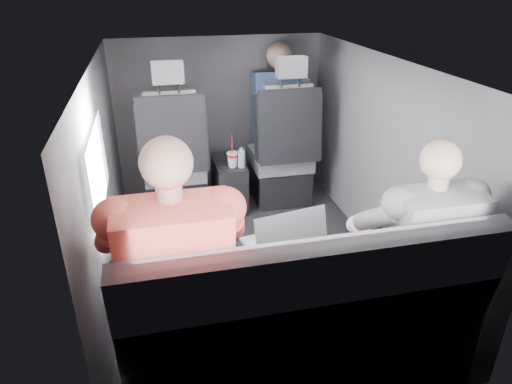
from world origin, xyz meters
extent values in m
plane|color=black|center=(0.00, 0.00, 0.00)|extent=(2.60, 2.60, 0.00)
plane|color=#B2B2AD|center=(0.00, 0.00, 1.35)|extent=(2.60, 2.60, 0.00)
cube|color=#56565B|center=(-0.90, 0.00, 0.68)|extent=(0.02, 2.60, 1.35)
cube|color=#56565B|center=(0.90, 0.00, 0.68)|extent=(0.02, 2.60, 1.35)
cube|color=#56565B|center=(0.00, 1.30, 0.68)|extent=(1.80, 0.02, 1.35)
cube|color=#56565B|center=(0.00, -1.30, 0.68)|extent=(1.80, 0.02, 1.35)
cube|color=white|center=(-0.88, -0.30, 0.90)|extent=(0.02, 0.75, 0.42)
cube|color=black|center=(0.45, 0.67, 0.80)|extent=(0.35, 0.11, 0.59)
cube|color=black|center=(-0.45, 0.92, 0.15)|extent=(0.46, 0.48, 0.30)
cube|color=#5A5B5F|center=(-0.45, 0.90, 0.38)|extent=(0.48, 0.46, 0.14)
cube|color=#5A5B5F|center=(-0.45, 0.70, 0.75)|extent=(0.38, 0.18, 0.61)
cube|color=black|center=(-0.67, 0.70, 0.72)|extent=(0.08, 0.21, 0.53)
cube|color=black|center=(-0.23, 0.70, 0.72)|extent=(0.08, 0.21, 0.53)
cube|color=black|center=(-0.45, 0.64, 0.74)|extent=(0.50, 0.11, 0.58)
cube|color=#5A5B5F|center=(-0.45, 0.66, 1.19)|extent=(0.22, 0.10, 0.15)
cube|color=black|center=(0.45, 0.92, 0.15)|extent=(0.46, 0.48, 0.30)
cube|color=#5A5B5F|center=(0.45, 0.90, 0.38)|extent=(0.48, 0.46, 0.14)
cube|color=#5A5B5F|center=(0.45, 0.70, 0.75)|extent=(0.38, 0.18, 0.61)
cube|color=black|center=(0.23, 0.70, 0.72)|extent=(0.08, 0.21, 0.53)
cube|color=black|center=(0.67, 0.70, 0.72)|extent=(0.08, 0.21, 0.53)
cube|color=black|center=(0.45, 0.64, 0.74)|extent=(0.50, 0.11, 0.58)
cube|color=#5A5B5F|center=(0.45, 0.66, 1.19)|extent=(0.22, 0.10, 0.15)
cube|color=black|center=(0.00, 0.88, 0.20)|extent=(0.24, 0.48, 0.40)
cylinder|color=black|center=(-0.05, 0.76, 0.41)|extent=(0.09, 0.09, 0.01)
cylinder|color=black|center=(0.06, 0.76, 0.41)|extent=(0.09, 0.09, 0.01)
cube|color=#5A5B5F|center=(0.00, -1.02, 0.23)|extent=(1.60, 0.50, 0.45)
cube|color=#5A5B5F|center=(0.00, -1.25, 0.68)|extent=(1.60, 0.17, 0.47)
cylinder|color=red|center=(0.01, 0.76, 0.50)|extent=(0.09, 0.09, 0.02)
cylinder|color=white|center=(0.01, 0.76, 0.52)|extent=(0.09, 0.09, 0.01)
cylinder|color=red|center=(0.01, 0.76, 0.60)|extent=(0.01, 0.01, 0.15)
cylinder|color=#A7C6E2|center=(0.08, 0.73, 0.47)|extent=(0.06, 0.06, 0.14)
cylinder|color=#A7C6E2|center=(0.08, 0.73, 0.55)|extent=(0.03, 0.03, 0.02)
cube|color=white|center=(-0.60, -0.76, 0.59)|extent=(0.33, 0.25, 0.02)
cube|color=silver|center=(-0.60, -0.78, 0.60)|extent=(0.27, 0.14, 0.00)
cube|color=white|center=(-0.60, -0.69, 0.60)|extent=(0.10, 0.05, 0.00)
cube|color=white|center=(-0.60, -0.91, 0.71)|extent=(0.33, 0.08, 0.23)
cube|color=silver|center=(-0.60, -0.90, 0.71)|extent=(0.29, 0.06, 0.19)
cube|color=#AAAAAF|center=(-0.01, -0.74, 0.59)|extent=(0.40, 0.31, 0.02)
cube|color=silver|center=(-0.01, -0.76, 0.60)|extent=(0.32, 0.19, 0.00)
cube|color=#AAAAAF|center=(-0.01, -0.67, 0.60)|extent=(0.12, 0.07, 0.00)
cube|color=#AAAAAF|center=(-0.01, -0.90, 0.72)|extent=(0.37, 0.14, 0.24)
cube|color=silver|center=(-0.01, -0.89, 0.71)|extent=(0.32, 0.11, 0.20)
cube|color=black|center=(0.59, -0.79, 0.59)|extent=(0.33, 0.24, 0.02)
cube|color=black|center=(0.59, -0.80, 0.60)|extent=(0.27, 0.14, 0.00)
cube|color=black|center=(0.59, -0.72, 0.60)|extent=(0.10, 0.06, 0.00)
cube|color=black|center=(0.59, -0.93, 0.70)|extent=(0.32, 0.09, 0.21)
cube|color=silver|center=(0.59, -0.92, 0.70)|extent=(0.28, 0.07, 0.18)
cube|color=#313135|center=(-0.67, -0.90, 0.52)|extent=(0.16, 0.47, 0.14)
cube|color=#313135|center=(-0.43, -0.90, 0.52)|extent=(0.16, 0.47, 0.14)
cube|color=#313135|center=(-0.67, -0.65, 0.23)|extent=(0.14, 0.14, 0.45)
cube|color=#313135|center=(-0.43, -0.65, 0.23)|extent=(0.14, 0.14, 0.45)
cube|color=#D64D46|center=(-0.55, -1.10, 0.78)|extent=(0.43, 0.29, 0.58)
sphere|color=tan|center=(-0.55, -1.07, 1.20)|extent=(0.19, 0.19, 0.19)
cylinder|color=tan|center=(-0.77, -0.82, 0.69)|extent=(0.12, 0.30, 0.13)
cylinder|color=tan|center=(-0.34, -0.82, 0.69)|extent=(0.12, 0.30, 0.13)
cube|color=navy|center=(0.46, -0.90, 0.51)|extent=(0.14, 0.42, 0.12)
cube|color=navy|center=(0.67, -0.90, 0.51)|extent=(0.14, 0.42, 0.12)
cube|color=navy|center=(0.46, -0.68, 0.23)|extent=(0.12, 0.12, 0.45)
cube|color=navy|center=(0.67, -0.68, 0.23)|extent=(0.12, 0.12, 0.45)
cube|color=slate|center=(0.56, -1.10, 0.74)|extent=(0.38, 0.26, 0.51)
sphere|color=#D7AB92|center=(0.56, -1.07, 1.11)|extent=(0.17, 0.17, 0.17)
cylinder|color=#D7AB92|center=(0.38, -0.82, 0.66)|extent=(0.11, 0.26, 0.11)
cylinder|color=#D7AB92|center=(0.75, -0.82, 0.66)|extent=(0.11, 0.26, 0.11)
cube|color=navy|center=(0.48, 1.08, 0.78)|extent=(0.42, 0.27, 0.61)
sphere|color=tan|center=(0.48, 1.10, 1.20)|extent=(0.21, 0.21, 0.21)
cube|color=navy|center=(0.48, 1.14, 0.49)|extent=(0.36, 0.42, 0.13)
camera|label=1|loc=(-0.58, -2.61, 1.81)|focal=32.00mm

